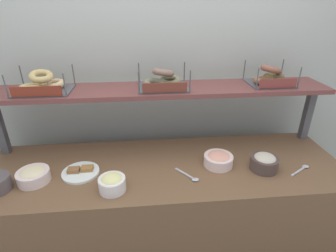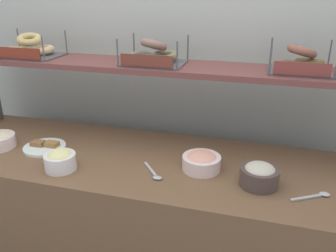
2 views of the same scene
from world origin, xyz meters
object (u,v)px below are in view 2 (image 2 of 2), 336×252
bagel_basket_poppy (153,55)px  serving_plate_white (45,147)px  bowl_lox_spread (201,161)px  serving_spoon_near_plate (154,174)px  serving_spoon_by_edge (316,196)px  bowl_egg_salad (60,160)px  bagel_basket_plain (30,49)px  bagel_basket_cinnamon_raisin (300,62)px  bowl_tuna_salad (259,175)px

bagel_basket_poppy → serving_plate_white: bearing=-151.3°
bowl_lox_spread → bagel_basket_poppy: 0.61m
serving_spoon_near_plate → serving_spoon_by_edge: same height
bowl_egg_salad → bowl_lox_spread: size_ratio=0.81×
serving_plate_white → bowl_egg_salad: bearing=-40.1°
serving_spoon_near_plate → bagel_basket_plain: (-0.88, 0.40, 0.47)m
bowl_lox_spread → bagel_basket_cinnamon_raisin: size_ratio=0.63×
bowl_egg_salad → serving_spoon_by_edge: bowl_egg_salad is taller
bowl_tuna_salad → serving_spoon_near_plate: bowl_tuna_salad is taller
serving_spoon_near_plate → bagel_basket_cinnamon_raisin: (0.60, 0.42, 0.47)m
bowl_egg_salad → bagel_basket_poppy: bagel_basket_poppy is taller
serving_spoon_near_plate → bowl_lox_spread: bearing=29.8°
serving_spoon_near_plate → serving_spoon_by_edge: size_ratio=0.88×
bagel_basket_cinnamon_raisin → serving_spoon_near_plate: bearing=-145.2°
bowl_tuna_salad → bowl_lox_spread: (-0.27, 0.07, -0.01)m
serving_plate_white → serving_spoon_by_edge: (1.36, -0.10, -0.00)m
serving_spoon_near_plate → bagel_basket_plain: size_ratio=0.42×
bagel_basket_poppy → bagel_basket_cinnamon_raisin: (0.73, 0.02, 0.00)m
serving_plate_white → serving_spoon_near_plate: bearing=-9.3°
bowl_tuna_salad → bowl_egg_salad: size_ratio=1.14×
serving_spoon_by_edge → serving_spoon_near_plate: bearing=-179.0°
bagel_basket_cinnamon_raisin → bagel_basket_poppy: bearing=-178.3°
bowl_egg_salad → serving_plate_white: (-0.21, 0.17, -0.04)m
bowl_egg_salad → bowl_lox_spread: bowl_egg_salad is taller
bowl_lox_spread → serving_spoon_by_edge: (0.50, -0.10, -0.04)m
bagel_basket_plain → bagel_basket_cinnamon_raisin: bearing=0.8°
serving_spoon_near_plate → bagel_basket_cinnamon_raisin: bagel_basket_cinnamon_raisin is taller
bowl_tuna_salad → bagel_basket_plain: bearing=165.3°
bowl_lox_spread → bagel_basket_cinnamon_raisin: 0.66m
serving_spoon_near_plate → serving_spoon_by_edge: 0.70m
bowl_tuna_salad → serving_spoon_by_edge: bowl_tuna_salad is taller
bowl_lox_spread → serving_spoon_by_edge: bearing=-11.4°
bowl_lox_spread → bagel_basket_poppy: (-0.32, 0.28, 0.43)m
serving_plate_white → bowl_lox_spread: bearing=0.5°
serving_spoon_near_plate → serving_spoon_by_edge: bearing=1.0°
bagel_basket_poppy → bowl_tuna_salad: bearing=-30.6°
bagel_basket_plain → bowl_tuna_salad: bearing=-14.7°
bagel_basket_poppy → bagel_basket_cinnamon_raisin: 0.73m
serving_spoon_by_edge → bagel_basket_poppy: bagel_basket_poppy is taller
bowl_tuna_salad → bagel_basket_poppy: (-0.59, 0.35, 0.43)m
serving_plate_white → bagel_basket_cinnamon_raisin: bagel_basket_cinnamon_raisin is taller
serving_spoon_by_edge → bagel_basket_cinnamon_raisin: bagel_basket_cinnamon_raisin is taller
serving_spoon_near_plate → bowl_tuna_salad: bearing=5.4°
bowl_tuna_salad → bagel_basket_plain: 1.45m
bowl_egg_salad → serving_spoon_near_plate: size_ratio=1.03×
serving_spoon_by_edge → bagel_basket_cinnamon_raisin: 0.63m
bowl_tuna_salad → serving_spoon_near_plate: bearing=-174.6°
bagel_basket_cinnamon_raisin → serving_plate_white: bearing=-166.1°
serving_plate_white → bagel_basket_poppy: 0.76m
bowl_tuna_salad → bowl_egg_salad: bowl_tuna_salad is taller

